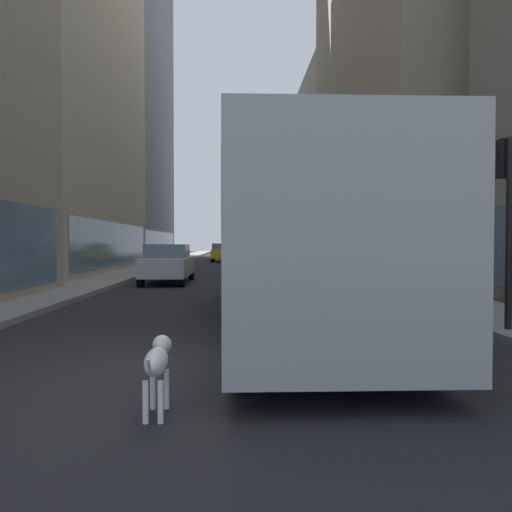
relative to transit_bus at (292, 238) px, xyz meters
name	(u,v)px	position (x,y,z in m)	size (l,w,h in m)	color
ground_plane	(236,263)	(-1.20, 31.31, -1.78)	(120.00, 120.00, 0.00)	#232326
sidewalk_left	(166,262)	(-6.90, 31.31, -1.70)	(2.40, 110.00, 0.15)	gray
sidewalk_right	(305,262)	(4.50, 31.31, -1.70)	(2.40, 110.00, 0.15)	gray
building_left_far	(117,75)	(-13.10, 41.38, 16.67)	(8.51, 22.98, 36.91)	slate
building_right_mid	(439,23)	(10.70, 19.35, 12.79)	(11.21, 20.98, 29.15)	#A0937F
building_right_far	(350,172)	(10.70, 42.66, 7.33)	(10.23, 20.95, 18.24)	#B2A893
transit_bus	(292,238)	(0.00, 0.00, 0.00)	(2.78, 11.53, 3.05)	#999EA3
car_white_van	(168,263)	(-4.00, 10.93, -0.95)	(1.79, 4.75, 1.62)	silver
car_silver_sedan	(250,253)	(0.00, 32.26, -0.96)	(1.86, 4.08, 1.62)	#B7BABF
car_yellow_taxi	(223,252)	(-2.40, 34.76, -0.95)	(1.91, 4.51, 1.62)	yellow
car_black_suv	(282,257)	(1.60, 20.12, -0.96)	(1.92, 3.98, 1.62)	black
dalmatian_dog	(157,362)	(-1.92, -5.42, -1.26)	(0.22, 0.96, 0.72)	white
traffic_light_near	(507,201)	(3.70, -1.48, 0.66)	(0.24, 0.41, 3.40)	black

